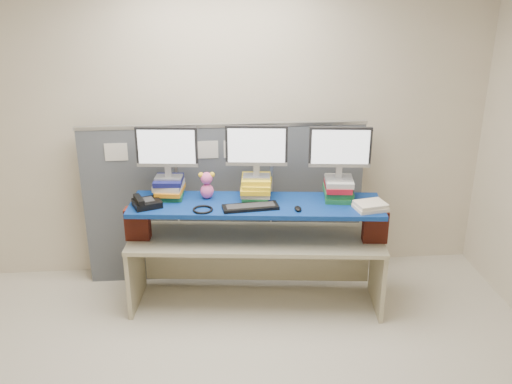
{
  "coord_description": "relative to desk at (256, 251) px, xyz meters",
  "views": [
    {
      "loc": [
        -0.12,
        -3.14,
        2.82
      ],
      "look_at": [
        0.25,
        1.25,
        1.08
      ],
      "focal_mm": 40.0,
      "sensor_mm": 36.0,
      "label": 1
    }
  ],
  "objects": [
    {
      "name": "book_stack_right",
      "position": [
        0.71,
        0.05,
        0.54
      ],
      "size": [
        0.27,
        0.32,
        0.18
      ],
      "color": "#1A6133",
      "rests_on": "blue_board"
    },
    {
      "name": "room",
      "position": [
        -0.25,
        -1.25,
        0.87
      ],
      "size": [
        5.0,
        4.0,
        2.8
      ],
      "color": "beige",
      "rests_on": "ground"
    },
    {
      "name": "desk_phone",
      "position": [
        -0.91,
        0.0,
        0.48
      ],
      "size": [
        0.27,
        0.26,
        0.09
      ],
      "rotation": [
        0.0,
        0.0,
        0.35
      ],
      "color": "black",
      "rests_on": "blue_board"
    },
    {
      "name": "monitor_left",
      "position": [
        -0.73,
        0.2,
        0.88
      ],
      "size": [
        0.52,
        0.17,
        0.45
      ],
      "rotation": [
        0.0,
        0.0,
        -0.11
      ],
      "color": "#95969A",
      "rests_on": "book_stack_left"
    },
    {
      "name": "monitor_center",
      "position": [
        0.01,
        0.12,
        0.89
      ],
      "size": [
        0.52,
        0.17,
        0.45
      ],
      "rotation": [
        0.0,
        0.0,
        -0.11
      ],
      "color": "#95969A",
      "rests_on": "book_stack_center"
    },
    {
      "name": "cubicle_partition",
      "position": [
        -0.25,
        0.53,
        0.24
      ],
      "size": [
        2.6,
        0.06,
        1.53
      ],
      "color": "#474C54",
      "rests_on": "ground"
    },
    {
      "name": "book_stack_center",
      "position": [
        0.01,
        0.12,
        0.54
      ],
      "size": [
        0.29,
        0.33,
        0.19
      ],
      "color": "#1A6133",
      "rests_on": "blue_board"
    },
    {
      "name": "desk",
      "position": [
        0.0,
        0.0,
        0.0
      ],
      "size": [
        2.23,
        0.86,
        0.66
      ],
      "rotation": [
        0.0,
        0.0,
        -0.11
      ],
      "color": "tan",
      "rests_on": "ground"
    },
    {
      "name": "brick_pier_right",
      "position": [
        0.99,
        -0.16,
        0.27
      ],
      "size": [
        0.22,
        0.13,
        0.28
      ],
      "primitive_type": "cube",
      "rotation": [
        0.0,
        0.0,
        -0.11
      ],
      "color": "maroon",
      "rests_on": "desk"
    },
    {
      "name": "keyboard",
      "position": [
        -0.05,
        -0.11,
        0.46
      ],
      "size": [
        0.47,
        0.2,
        0.03
      ],
      "rotation": [
        0.0,
        0.0,
        0.11
      ],
      "color": "black",
      "rests_on": "blue_board"
    },
    {
      "name": "headset",
      "position": [
        -0.44,
        -0.12,
        0.46
      ],
      "size": [
        0.17,
        0.17,
        0.02
      ],
      "primitive_type": "torus",
      "rotation": [
        0.0,
        0.0,
        0.02
      ],
      "color": "black",
      "rests_on": "blue_board"
    },
    {
      "name": "mouse",
      "position": [
        0.33,
        -0.18,
        0.47
      ],
      "size": [
        0.07,
        0.11,
        0.03
      ],
      "primitive_type": "ellipsoid",
      "rotation": [
        0.0,
        0.0,
        0.15
      ],
      "color": "black",
      "rests_on": "blue_board"
    },
    {
      "name": "brick_pier_left",
      "position": [
        -1.0,
        0.06,
        0.27
      ],
      "size": [
        0.22,
        0.13,
        0.28
      ],
      "primitive_type": "cube",
      "rotation": [
        0.0,
        0.0,
        -0.11
      ],
      "color": "maroon",
      "rests_on": "desk"
    },
    {
      "name": "blue_board",
      "position": [
        0.0,
        0.0,
        0.43
      ],
      "size": [
        2.16,
        0.75,
        0.04
      ],
      "primitive_type": "cube",
      "rotation": [
        0.0,
        0.0,
        -0.11
      ],
      "color": "navy",
      "rests_on": "brick_pier_left"
    },
    {
      "name": "plush_toy",
      "position": [
        -0.41,
        0.14,
        0.57
      ],
      "size": [
        0.14,
        0.1,
        0.24
      ],
      "rotation": [
        0.0,
        0.0,
        -0.39
      ],
      "color": "#ED5AA5",
      "rests_on": "blue_board"
    },
    {
      "name": "monitor_right",
      "position": [
        0.7,
        0.04,
        0.88
      ],
      "size": [
        0.52,
        0.17,
        0.45
      ],
      "rotation": [
        0.0,
        0.0,
        -0.11
      ],
      "color": "#95969A",
      "rests_on": "book_stack_right"
    },
    {
      "name": "book_stack_left",
      "position": [
        -0.73,
        0.2,
        0.54
      ],
      "size": [
        0.27,
        0.32,
        0.17
      ],
      "color": "#1A6133",
      "rests_on": "blue_board"
    },
    {
      "name": "binder_stack",
      "position": [
        0.92,
        -0.21,
        0.48
      ],
      "size": [
        0.28,
        0.25,
        0.06
      ],
      "rotation": [
        0.0,
        0.0,
        0.21
      ],
      "color": "silver",
      "rests_on": "blue_board"
    }
  ]
}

